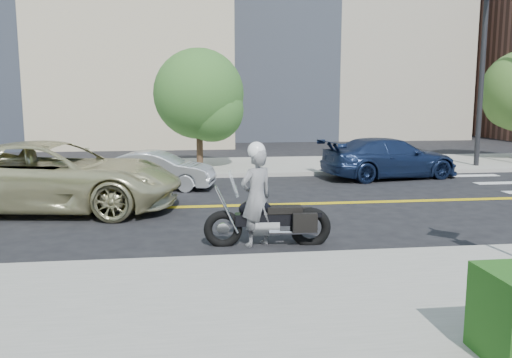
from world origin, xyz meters
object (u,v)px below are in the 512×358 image
object	(u,v)px
motorcyclist	(256,194)
parked_car_blue	(390,158)
parked_car_silver	(157,170)
motorcycle	(268,209)
suv	(55,176)

from	to	relation	value
motorcyclist	parked_car_blue	size ratio (longest dim) A/B	0.42
parked_car_silver	parked_car_blue	distance (m)	8.32
motorcyclist	parked_car_silver	distance (m)	7.32
motorcycle	parked_car_silver	distance (m)	7.39
motorcycle	motorcyclist	bearing A→B (deg)	-175.87
suv	motorcycle	bearing A→B (deg)	-120.15
parked_car_silver	parked_car_blue	world-z (taller)	parked_car_blue
motorcyclist	suv	distance (m)	6.21
motorcyclist	suv	xyz separation A→B (m)	(-4.78, 3.97, -0.14)
suv	parked_car_silver	bearing A→B (deg)	-31.68
suv	parked_car_blue	size ratio (longest dim) A/B	1.30
suv	parked_car_blue	distance (m)	11.49
parked_car_silver	suv	bearing A→B (deg)	152.99
motorcyclist	suv	world-z (taller)	motorcyclist
motorcycle	suv	xyz separation A→B (m)	(-5.02, 3.96, 0.15)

